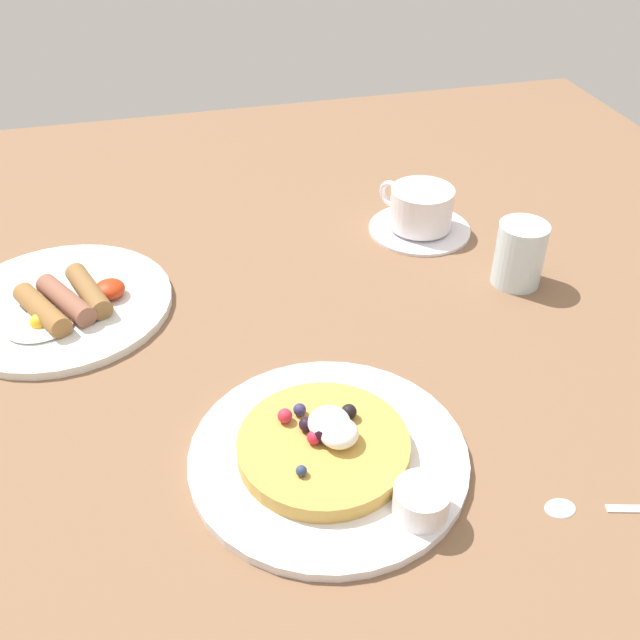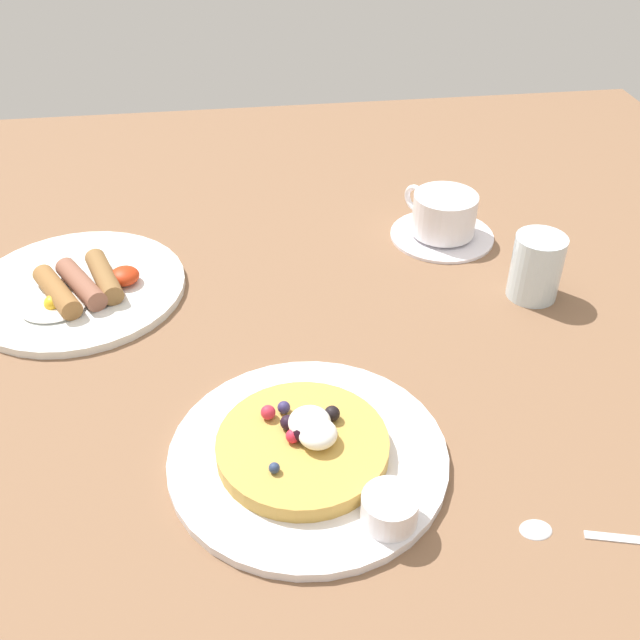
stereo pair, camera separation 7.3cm
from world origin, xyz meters
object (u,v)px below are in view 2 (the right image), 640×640
at_px(teaspoon, 569,532).
at_px(coffee_saucer, 442,234).
at_px(pancake_plate, 308,456).
at_px(coffee_cup, 444,213).
at_px(syrup_ramekin, 390,509).
at_px(breakfast_plate, 78,288).
at_px(water_glass, 536,267).

bearing_deg(teaspoon, coffee_saucer, 87.15).
xyz_separation_m(pancake_plate, coffee_cup, (0.23, 0.38, 0.03)).
relative_size(pancake_plate, syrup_ramekin, 5.38).
height_order(coffee_saucer, coffee_cup, coffee_cup).
bearing_deg(coffee_saucer, breakfast_plate, -171.85).
relative_size(pancake_plate, coffee_saucer, 1.84).
xyz_separation_m(coffee_cup, water_glass, (0.07, -0.15, 0.00)).
bearing_deg(syrup_ramekin, breakfast_plate, 127.66).
distance_m(pancake_plate, water_glass, 0.39).
height_order(breakfast_plate, teaspoon, breakfast_plate).
relative_size(teaspoon, water_glass, 1.61).
height_order(breakfast_plate, coffee_cup, coffee_cup).
bearing_deg(pancake_plate, breakfast_plate, 128.53).
xyz_separation_m(syrup_ramekin, coffee_saucer, (0.18, 0.47, -0.02)).
bearing_deg(pancake_plate, coffee_cup, 58.70).
height_order(pancake_plate, coffee_saucer, pancake_plate).
relative_size(syrup_ramekin, coffee_saucer, 0.34).
distance_m(syrup_ramekin, teaspoon, 0.16).
relative_size(breakfast_plate, water_glass, 3.22).
bearing_deg(pancake_plate, teaspoon, -28.34).
xyz_separation_m(syrup_ramekin, coffee_cup, (0.17, 0.47, 0.01)).
distance_m(coffee_cup, teaspoon, 0.50).
xyz_separation_m(breakfast_plate, water_glass, (0.56, -0.08, 0.04)).
bearing_deg(water_glass, breakfast_plate, 171.62).
relative_size(coffee_saucer, coffee_cup, 1.34).
height_order(syrup_ramekin, water_glass, water_glass).
bearing_deg(teaspoon, breakfast_plate, 137.11).
height_order(breakfast_plate, coffee_saucer, breakfast_plate).
distance_m(syrup_ramekin, breakfast_plate, 0.50).
relative_size(coffee_cup, water_glass, 1.30).
xyz_separation_m(breakfast_plate, coffee_cup, (0.48, 0.07, 0.03)).
relative_size(breakfast_plate, teaspoon, 1.99).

